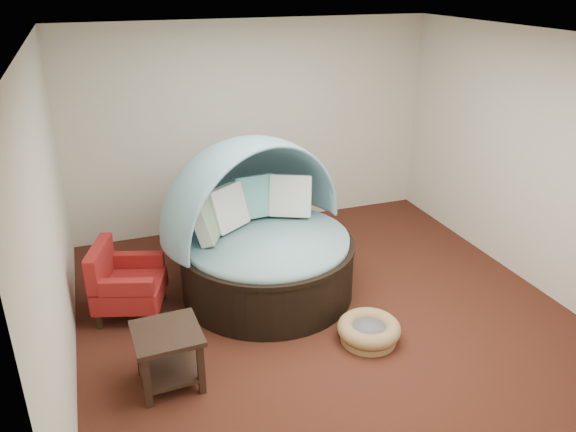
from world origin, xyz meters
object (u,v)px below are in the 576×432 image
object	(u,v)px
canopy_daybed	(261,224)
side_table	(168,350)
red_armchair	(124,283)
pet_basket	(369,330)

from	to	relation	value
canopy_daybed	side_table	distance (m)	1.83
red_armchair	side_table	bearing A→B (deg)	-60.77
pet_basket	side_table	bearing A→B (deg)	179.03
canopy_daybed	side_table	world-z (taller)	canopy_daybed
pet_basket	side_table	xyz separation A→B (m)	(-1.92, 0.03, 0.24)
pet_basket	side_table	distance (m)	1.94
canopy_daybed	red_armchair	distance (m)	1.56
red_armchair	side_table	distance (m)	1.29
canopy_daybed	pet_basket	bearing A→B (deg)	-81.74
canopy_daybed	pet_basket	xyz separation A→B (m)	(0.69, -1.30, -0.70)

